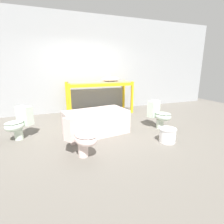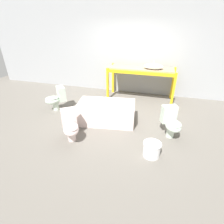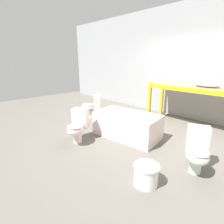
# 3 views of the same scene
# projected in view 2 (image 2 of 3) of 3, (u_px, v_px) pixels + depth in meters

# --- Properties ---
(ground_plane) EXTENTS (12.00, 12.00, 0.00)m
(ground_plane) POSITION_uv_depth(u_px,v_px,m) (115.00, 115.00, 4.97)
(ground_plane) COLOR #666059
(warehouse_wall_rear) EXTENTS (10.80, 0.08, 3.20)m
(warehouse_wall_rear) POSITION_uv_depth(u_px,v_px,m) (130.00, 46.00, 5.84)
(warehouse_wall_rear) COLOR #9EA0A3
(warehouse_wall_rear) RESTS_ON ground_plane
(shelving_rack) EXTENTS (2.12, 0.75, 1.05)m
(shelving_rack) POSITION_uv_depth(u_px,v_px,m) (141.00, 73.00, 5.57)
(shelving_rack) COLOR yellow
(shelving_rack) RESTS_ON ground_plane
(sink_basin) EXTENTS (0.59, 0.36, 0.24)m
(sink_basin) POSITION_uv_depth(u_px,v_px,m) (153.00, 66.00, 5.30)
(sink_basin) COLOR white
(sink_basin) RESTS_ON shelving_rack
(bathtub_main) EXTENTS (1.51, 0.93, 0.55)m
(bathtub_main) POSITION_uv_depth(u_px,v_px,m) (106.00, 111.00, 4.50)
(bathtub_main) COLOR silver
(bathtub_main) RESTS_ON ground_plane
(toilet_near) EXTENTS (0.59, 0.66, 0.69)m
(toilet_near) POSITION_uv_depth(u_px,v_px,m) (70.00, 125.00, 3.80)
(toilet_near) COLOR silver
(toilet_near) RESTS_ON ground_plane
(toilet_far) EXTENTS (0.63, 0.64, 0.69)m
(toilet_far) POSITION_uv_depth(u_px,v_px,m) (56.00, 98.00, 5.10)
(toilet_far) COLOR silver
(toilet_far) RESTS_ON ground_plane
(toilet_extra) EXTENTS (0.53, 0.66, 0.69)m
(toilet_extra) POSITION_uv_depth(u_px,v_px,m) (171.00, 122.00, 3.93)
(toilet_extra) COLOR silver
(toilet_extra) RESTS_ON ground_plane
(bucket_white) EXTENTS (0.35, 0.35, 0.30)m
(bucket_white) POSITION_uv_depth(u_px,v_px,m) (152.00, 149.00, 3.42)
(bucket_white) COLOR white
(bucket_white) RESTS_ON ground_plane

